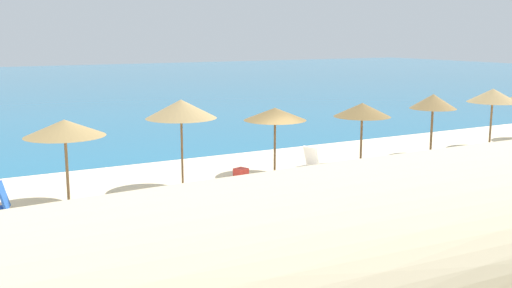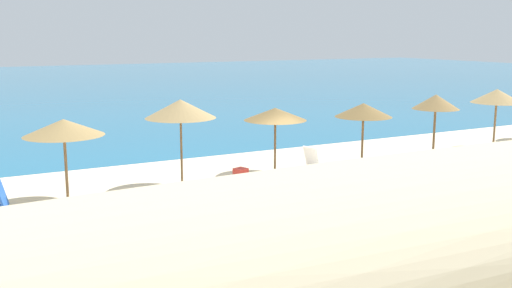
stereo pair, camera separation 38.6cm
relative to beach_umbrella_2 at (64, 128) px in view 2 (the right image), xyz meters
name	(u,v)px [view 2 (the right image)]	position (x,y,z in m)	size (l,w,h in m)	color
ground_plane	(285,187)	(6.79, -1.74, -2.28)	(160.00, 160.00, 0.00)	beige
sea_water	(55,85)	(6.79, 43.55, -2.28)	(160.00, 78.89, 0.01)	#1E6B93
dune_ridge	(501,214)	(6.85, -10.37, -0.87)	(51.28, 5.07, 2.81)	beige
beach_umbrella_2	(64,128)	(0.00, 0.00, 0.00)	(2.43, 2.43, 2.54)	brown
beach_umbrella_3	(180,109)	(3.79, 0.08, 0.34)	(2.37, 2.37, 2.94)	brown
beach_umbrella_4	(275,114)	(7.54, 0.27, -0.10)	(2.31, 2.31, 2.42)	brown
beach_umbrella_5	(363,110)	(11.18, -0.25, -0.11)	(2.22, 2.22, 2.45)	brown
beach_umbrella_6	(436,102)	(15.19, 0.00, -0.03)	(1.97, 1.97, 2.57)	brown
beach_umbrella_7	(497,96)	(18.86, -0.02, 0.05)	(2.27, 2.27, 2.64)	brown
lounge_chair_1	(302,166)	(7.86, -1.14, -1.79)	(1.62, 0.97, 1.13)	white
cooler_box	(241,173)	(5.98, 0.00, -2.09)	(0.41, 0.41, 0.37)	red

